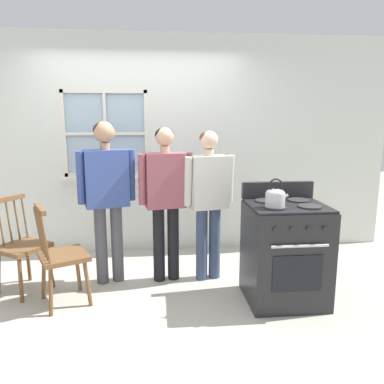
{
  "coord_description": "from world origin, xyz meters",
  "views": [
    {
      "loc": [
        0.2,
        -3.33,
        1.69
      ],
      "look_at": [
        0.54,
        0.15,
        1.0
      ],
      "focal_mm": 35.0,
      "sensor_mm": 36.0,
      "label": 1
    }
  ],
  "objects": [
    {
      "name": "person_adult_right",
      "position": [
        0.74,
        0.42,
        0.93
      ],
      "size": [
        0.54,
        0.29,
        1.57
      ],
      "rotation": [
        0.0,
        0.0,
        0.21
      ],
      "color": "#384766",
      "rests_on": "ground_plane"
    },
    {
      "name": "person_elderly_left",
      "position": [
        -0.3,
        0.43,
        1.02
      ],
      "size": [
        0.58,
        0.32,
        1.66
      ],
      "rotation": [
        0.0,
        0.0,
        0.28
      ],
      "color": "#4C4C51",
      "rests_on": "ground_plane"
    },
    {
      "name": "chair_by_window",
      "position": [
        -0.68,
        -0.0,
        0.45
      ],
      "size": [
        0.54,
        0.55,
        0.94
      ],
      "rotation": [
        0.0,
        0.0,
        2.01
      ],
      "color": "brown",
      "rests_on": "ground_plane"
    },
    {
      "name": "potted_plant",
      "position": [
        -0.62,
        1.31,
        1.07
      ],
      "size": [
        0.12,
        0.11,
        0.26
      ],
      "color": "beige",
      "rests_on": "wall_back"
    },
    {
      "name": "wall_back",
      "position": [
        0.02,
        1.4,
        1.34
      ],
      "size": [
        6.4,
        0.16,
        2.7
      ],
      "color": "silver",
      "rests_on": "ground_plane"
    },
    {
      "name": "stove",
      "position": [
        1.38,
        -0.13,
        0.47
      ],
      "size": [
        0.7,
        0.68,
        1.08
      ],
      "color": "#232326",
      "rests_on": "ground_plane"
    },
    {
      "name": "person_teen_center",
      "position": [
        0.29,
        0.43,
        0.96
      ],
      "size": [
        0.56,
        0.28,
        1.6
      ],
      "rotation": [
        0.0,
        0.0,
        0.18
      ],
      "color": "black",
      "rests_on": "ground_plane"
    },
    {
      "name": "kettle",
      "position": [
        1.22,
        -0.26,
        1.02
      ],
      "size": [
        0.21,
        0.17,
        0.25
      ],
      "color": "#B7B7BC",
      "rests_on": "stove"
    },
    {
      "name": "ground_plane",
      "position": [
        0.0,
        0.0,
        0.0
      ],
      "size": [
        16.0,
        16.0,
        0.0
      ],
      "primitive_type": "plane",
      "color": "#B2AD9E"
    },
    {
      "name": "chair_near_wall",
      "position": [
        -1.13,
        0.3,
        0.45
      ],
      "size": [
        0.57,
        0.57,
        0.94
      ],
      "rotation": [
        0.0,
        0.0,
        0.98
      ],
      "color": "brown",
      "rests_on": "ground_plane"
    }
  ]
}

